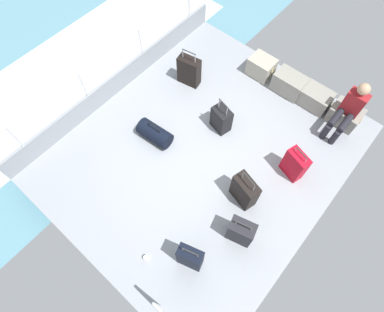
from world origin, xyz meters
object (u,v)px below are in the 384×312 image
passenger_seated (349,109)px  paper_cup (146,258)px  duffel_bag (155,133)px  suitcase_2 (189,71)px  cargo_crate_2 (315,98)px  suitcase_5 (190,258)px  suitcase_0 (295,164)px  cargo_crate_3 (345,115)px  suitcase_4 (221,119)px  suitcase_1 (244,191)px  cargo_crate_0 (261,67)px  suitcase_3 (241,232)px  cargo_crate_1 (289,84)px

passenger_seated → paper_cup: size_ratio=10.48×
duffel_bag → suitcase_2: bearing=106.3°
cargo_crate_2 → suitcase_5: 3.78m
suitcase_0 → duffel_bag: 2.46m
cargo_crate_3 → suitcase_4: bearing=-135.6°
suitcase_0 → suitcase_4: bearing=-177.7°
cargo_crate_2 → suitcase_1: suitcase_1 is taller
cargo_crate_0 → suitcase_1: (1.34, -2.41, 0.11)m
suitcase_5 → duffel_bag: (-1.91, 1.22, -0.16)m
cargo_crate_0 → cargo_crate_2: 1.23m
suitcase_5 → suitcase_3: bearing=67.8°
passenger_seated → suitcase_1: (-0.50, -2.29, -0.24)m
suitcase_2 → duffel_bag: (0.41, -1.40, -0.15)m
suitcase_0 → suitcase_4: size_ratio=0.96×
suitcase_1 → suitcase_3: suitcase_1 is taller
suitcase_1 → suitcase_2: bearing=150.5°
cargo_crate_2 → suitcase_2: bearing=-152.3°
passenger_seated → cargo_crate_0: bearing=176.3°
cargo_crate_1 → suitcase_5: 3.79m
cargo_crate_0 → cargo_crate_1: cargo_crate_1 is taller
passenger_seated → suitcase_1: bearing=-102.2°
cargo_crate_1 → cargo_crate_0: bearing=179.1°
passenger_seated → suitcase_2: bearing=-160.5°
suitcase_3 → duffel_bag: size_ratio=0.99×
duffel_bag → suitcase_1: bearing=3.2°
cargo_crate_3 → duffel_bag: (-2.38, -2.57, -0.02)m
cargo_crate_0 → suitcase_4: bearing=-82.8°
cargo_crate_3 → paper_cup: 4.32m
passenger_seated → cargo_crate_2: bearing=165.7°
cargo_crate_0 → suitcase_1: size_ratio=0.67×
cargo_crate_1 → suitcase_4: (-0.46, -1.54, 0.05)m
suitcase_3 → suitcase_4: (-1.48, 1.41, -0.02)m
suitcase_1 → suitcase_2: 2.63m
cargo_crate_2 → passenger_seated: passenger_seated is taller
passenger_seated → suitcase_0: (-0.15, -1.37, -0.24)m
suitcase_4 → paper_cup: 2.68m
suitcase_1 → paper_cup: bearing=-106.2°
cargo_crate_3 → passenger_seated: 0.41m
suitcase_1 → paper_cup: size_ratio=7.78×
paper_cup → suitcase_4: bearing=103.9°
cargo_crate_2 → suitcase_2: (-2.18, -1.14, 0.13)m
cargo_crate_3 → cargo_crate_2: bearing=-178.0°
suitcase_3 → duffel_bag: bearing=168.8°
passenger_seated → paper_cup: passenger_seated is taller
suitcase_2 → duffel_bag: bearing=-73.7°
cargo_crate_1 → cargo_crate_3: cargo_crate_1 is taller
suitcase_5 → cargo_crate_2: bearing=92.1°
cargo_crate_2 → suitcase_4: size_ratio=0.83×
passenger_seated → suitcase_3: 2.85m
suitcase_0 → duffel_bag: bearing=-155.4°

